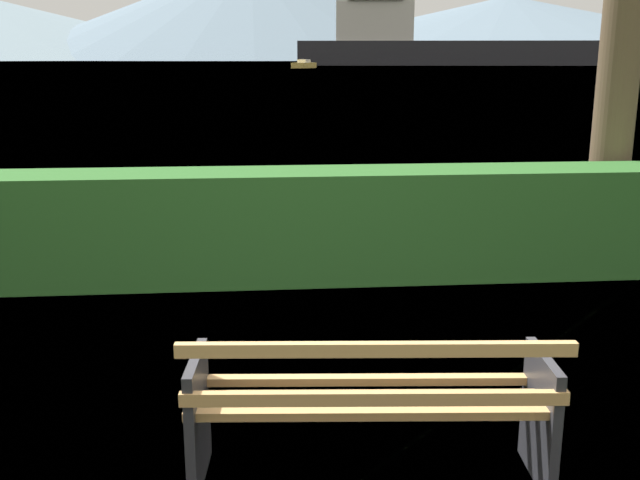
# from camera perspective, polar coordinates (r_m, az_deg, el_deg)

# --- Properties ---
(ground_plane) EXTENTS (1400.00, 1400.00, 0.00)m
(ground_plane) POSITION_cam_1_polar(r_m,az_deg,el_deg) (4.02, 3.78, -17.84)
(ground_plane) COLOR #4C6B33
(water_surface) EXTENTS (620.00, 620.00, 0.00)m
(water_surface) POSITION_cam_1_polar(r_m,az_deg,el_deg) (309.53, -5.12, 13.66)
(water_surface) COLOR slate
(water_surface) RESTS_ON ground_plane
(park_bench) EXTENTS (1.87, 0.71, 0.87)m
(park_bench) POSITION_cam_1_polar(r_m,az_deg,el_deg) (3.75, 3.96, -12.76)
(park_bench) COLOR tan
(park_bench) RESTS_ON ground_plane
(hedge_row) EXTENTS (13.04, 0.75, 1.07)m
(hedge_row) POSITION_cam_1_polar(r_m,az_deg,el_deg) (7.12, -0.50, 1.20)
(hedge_row) COLOR #285B23
(hedge_row) RESTS_ON ground_plane
(cargo_ship_large) EXTENTS (108.02, 29.65, 18.68)m
(cargo_ship_large) POSITION_cam_1_polar(r_m,az_deg,el_deg) (197.83, 11.98, 14.71)
(cargo_ship_large) COLOR #232328
(cargo_ship_large) RESTS_ON water_surface
(fishing_boat_near) EXTENTS (5.33, 7.24, 1.66)m
(fishing_boat_near) POSITION_cam_1_polar(r_m,az_deg,el_deg) (145.67, -1.26, 13.52)
(fishing_boat_near) COLOR gold
(fishing_boat_near) RESTS_ON water_surface
(sailboat_mid) EXTENTS (5.55, 7.54, 1.91)m
(sailboat_mid) POSITION_cam_1_polar(r_m,az_deg,el_deg) (251.85, 12.98, 13.44)
(sailboat_mid) COLOR #B2332D
(sailboat_mid) RESTS_ON water_surface
(distant_hills) EXTENTS (830.38, 453.62, 74.04)m
(distant_hills) POSITION_cam_1_polar(r_m,az_deg,el_deg) (581.47, -6.01, 16.70)
(distant_hills) COLOR slate
(distant_hills) RESTS_ON ground_plane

